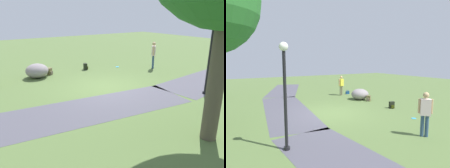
# 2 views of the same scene
# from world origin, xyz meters

# --- Properties ---
(ground_plane) EXTENTS (48.00, 48.00, 0.00)m
(ground_plane) POSITION_xyz_m (0.00, 0.00, 0.00)
(ground_plane) COLOR #546C39
(footpath_segment_near) EXTENTS (8.20, 3.17, 0.01)m
(footpath_segment_near) POSITION_xyz_m (-6.02, 1.92, 0.00)
(footpath_segment_near) COLOR #4E4B57
(footpath_segment_near) RESTS_ON ground
(footpath_segment_mid) EXTENTS (8.23, 3.35, 0.01)m
(footpath_segment_mid) POSITION_xyz_m (1.93, 1.83, 0.00)
(footpath_segment_mid) COLOR #4E4B57
(footpath_segment_mid) RESTS_ON ground
(lamp_post) EXTENTS (0.28, 0.28, 3.42)m
(lamp_post) POSITION_xyz_m (-3.17, 3.22, 2.12)
(lamp_post) COLOR black
(lamp_post) RESTS_ON ground
(lawn_boulder) EXTENTS (1.29, 1.32, 0.78)m
(lawn_boulder) POSITION_xyz_m (2.25, -3.61, 0.39)
(lawn_boulder) COLOR gray
(lawn_boulder) RESTS_ON ground
(man_near_boulder) EXTENTS (0.42, 0.43, 1.69)m
(man_near_boulder) POSITION_xyz_m (-4.63, -1.58, 0.98)
(man_near_boulder) COLOR #314C6D
(man_near_boulder) RESTS_ON ground
(backpack_by_boulder) EXTENTS (0.35, 0.35, 0.40)m
(backpack_by_boulder) POSITION_xyz_m (1.49, -3.79, 0.19)
(backpack_by_boulder) COLOR olive
(backpack_by_boulder) RESTS_ON ground
(spare_backpack_on_lawn) EXTENTS (0.31, 0.32, 0.40)m
(spare_backpack_on_lawn) POSITION_xyz_m (-0.82, -3.71, 0.19)
(spare_backpack_on_lawn) COLOR black
(spare_backpack_on_lawn) RESTS_ON ground
(frisbee_on_grass) EXTENTS (0.23, 0.23, 0.02)m
(frisbee_on_grass) POSITION_xyz_m (-2.89, -3.13, 0.01)
(frisbee_on_grass) COLOR #34A7D7
(frisbee_on_grass) RESTS_ON ground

